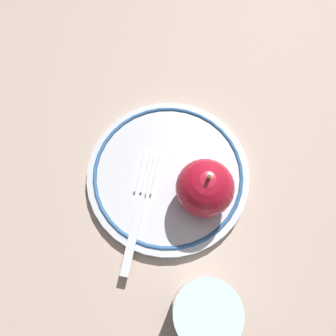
{
  "coord_description": "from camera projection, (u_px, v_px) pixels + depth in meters",
  "views": [
    {
      "loc": [
        0.01,
        0.16,
        0.48
      ],
      "look_at": [
        -0.01,
        -0.0,
        0.04
      ],
      "focal_mm": 35.0,
      "sensor_mm": 36.0,
      "label": 1
    }
  ],
  "objects": [
    {
      "name": "ground_plane",
      "position": [
        159.0,
        178.0,
        0.5
      ],
      "size": [
        2.0,
        2.0,
        0.0
      ],
      "primitive_type": "plane",
      "color": "#BBA192"
    },
    {
      "name": "plate",
      "position": [
        168.0,
        174.0,
        0.49
      ],
      "size": [
        0.24,
        0.24,
        0.02
      ],
      "color": "silver",
      "rests_on": "ground_plane"
    },
    {
      "name": "apple_red_whole",
      "position": [
        205.0,
        188.0,
        0.44
      ],
      "size": [
        0.08,
        0.08,
        0.09
      ],
      "color": "#B21428",
      "rests_on": "plate"
    },
    {
      "name": "fork",
      "position": [
        138.0,
        215.0,
        0.46
      ],
      "size": [
        0.07,
        0.18,
        0.0
      ],
      "rotation": [
        0.0,
        0.0,
        4.4
      ],
      "color": "silver",
      "rests_on": "plate"
    },
    {
      "name": "drinking_glass",
      "position": [
        203.0,
        311.0,
        0.39
      ],
      "size": [
        0.07,
        0.07,
        0.11
      ],
      "primitive_type": "cylinder",
      "color": "silver",
      "rests_on": "ground_plane"
    }
  ]
}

